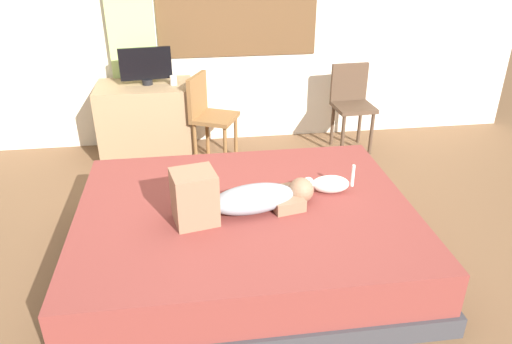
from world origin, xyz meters
TOP-DOWN VIEW (x-y plane):
  - ground_plane at (0.00, 0.00)m, footprint 16.00×16.00m
  - bed at (-0.03, 0.15)m, footprint 2.26×1.79m
  - person_lying at (-0.08, 0.09)m, footprint 0.94×0.42m
  - cat at (0.56, 0.27)m, footprint 0.36×0.14m
  - desk at (-0.77, 2.00)m, footprint 0.90×0.56m
  - tv_monitor at (-0.73, 2.00)m, footprint 0.48×0.10m
  - cup at (-0.49, 1.96)m, footprint 0.06×0.06m
  - chair_by_desk at (-0.18, 1.80)m, footprint 0.51×0.51m
  - chair_spare at (1.28, 1.94)m, footprint 0.40×0.40m
  - curtain_left at (-0.86, 2.28)m, footprint 0.44×0.06m

SIDE VIEW (x-z plane):
  - ground_plane at x=0.00m, z-range 0.00..0.00m
  - bed at x=-0.03m, z-range 0.00..0.43m
  - desk at x=-0.77m, z-range 0.00..0.74m
  - cat at x=0.56m, z-range 0.39..0.60m
  - chair_by_desk at x=-0.18m, z-range 0.08..0.94m
  - chair_spare at x=1.28m, z-range 0.08..0.94m
  - person_lying at x=-0.08m, z-range 0.38..0.72m
  - cup at x=-0.49m, z-range 0.74..0.83m
  - tv_monitor at x=-0.73m, z-range 0.75..1.10m
  - curtain_left at x=-0.86m, z-range 0.00..2.48m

